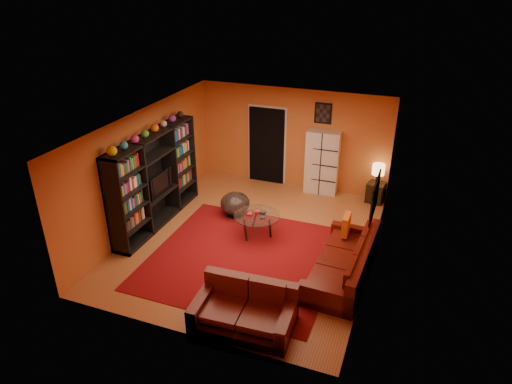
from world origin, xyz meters
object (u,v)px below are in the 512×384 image
at_px(loveseat, 245,308).
at_px(table_lamp, 378,170).
at_px(entertainment_unit, 155,180).
at_px(coffee_table, 257,217).
at_px(storage_cabinet, 322,162).
at_px(tv, 158,183).
at_px(sofa, 347,263).
at_px(side_table, 376,192).
at_px(bowl_chair, 235,204).

height_order(loveseat, table_lamp, table_lamp).
height_order(entertainment_unit, coffee_table, entertainment_unit).
bearing_deg(loveseat, storage_cabinet, -3.22).
bearing_deg(storage_cabinet, tv, -140.35).
relative_size(entertainment_unit, loveseat, 1.80).
bearing_deg(sofa, table_lamp, 90.98).
distance_m(entertainment_unit, tv, 0.10).
bearing_deg(tv, side_table, -58.44).
bearing_deg(tv, loveseat, -128.31).
height_order(coffee_table, table_lamp, table_lamp).
relative_size(loveseat, side_table, 3.33).
xyz_separation_m(loveseat, table_lamp, (1.42, 5.16, 0.57)).
xyz_separation_m(sofa, coffee_table, (-2.08, 0.77, 0.17)).
bearing_deg(side_table, bowl_chair, -147.91).
xyz_separation_m(storage_cabinet, side_table, (1.40, -0.05, -0.58)).
distance_m(entertainment_unit, storage_cabinet, 4.20).
bearing_deg(table_lamp, bowl_chair, -147.91).
bearing_deg(side_table, loveseat, -105.36).
bearing_deg(coffee_table, bowl_chair, 139.49).
relative_size(entertainment_unit, table_lamp, 6.02).
bearing_deg(coffee_table, loveseat, -73.44).
xyz_separation_m(storage_cabinet, bowl_chair, (-1.59, -1.93, -0.52)).
bearing_deg(side_table, table_lamp, 0.00).
bearing_deg(sofa, coffee_table, 162.64).
relative_size(tv, side_table, 1.72).
xyz_separation_m(side_table, table_lamp, (0.00, 0.00, 0.60)).
bearing_deg(table_lamp, entertainment_unit, -148.71).
height_order(loveseat, side_table, loveseat).
bearing_deg(storage_cabinet, coffee_table, -109.49).
distance_m(sofa, table_lamp, 3.38).
height_order(loveseat, bowl_chair, loveseat).
bearing_deg(coffee_table, tv, -175.29).
xyz_separation_m(tv, coffee_table, (2.28, 0.19, -0.51)).
xyz_separation_m(entertainment_unit, sofa, (4.42, -0.58, -0.77)).
bearing_deg(bowl_chair, tv, -149.55).
relative_size(tv, table_lamp, 1.73).
distance_m(tv, side_table, 5.30).
xyz_separation_m(sofa, side_table, (0.11, 3.33, -0.03)).
height_order(coffee_table, bowl_chair, bowl_chair).
bearing_deg(side_table, coffee_table, -130.58).
bearing_deg(side_table, entertainment_unit, -148.71).
relative_size(sofa, coffee_table, 2.45).
bearing_deg(storage_cabinet, sofa, -71.70).
bearing_deg(bowl_chair, loveseat, -64.41).
bearing_deg(sofa, side_table, 90.98).
bearing_deg(loveseat, bowl_chair, 22.53).
height_order(tv, bowl_chair, tv).
distance_m(entertainment_unit, side_table, 5.36).
bearing_deg(coffee_table, side_table, 49.42).
distance_m(tv, coffee_table, 2.35).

